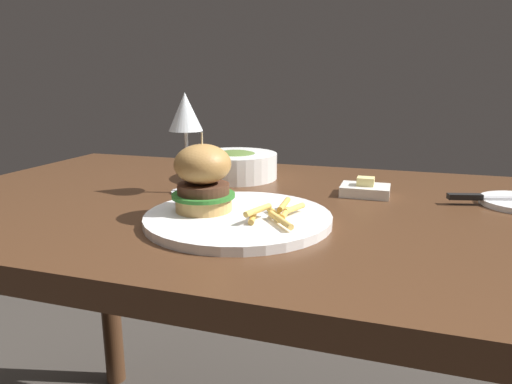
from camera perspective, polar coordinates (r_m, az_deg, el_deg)
dining_table at (r=0.88m, az=0.12°, el=-7.04°), size 1.30×0.77×0.74m
main_plate at (r=0.72m, az=-2.24°, el=-3.28°), size 0.30×0.30×0.01m
burger_sandwich at (r=0.73m, az=-6.65°, el=1.79°), size 0.10×0.10×0.13m
fries_pile at (r=0.69m, az=2.44°, el=-2.57°), size 0.08×0.12×0.02m
wine_glass at (r=0.90m, az=-8.82°, el=9.26°), size 0.07×0.07×0.20m
table_knife at (r=0.92m, az=27.76°, el=-0.64°), size 0.21×0.07×0.01m
butter_dish at (r=0.91m, az=13.49°, el=0.31°), size 0.09×0.07×0.04m
soup_bowl at (r=1.05m, az=-2.62°, el=3.45°), size 0.19×0.19×0.06m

